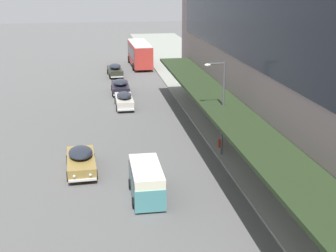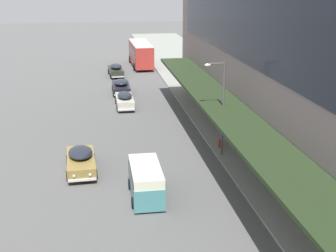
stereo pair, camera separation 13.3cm
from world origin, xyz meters
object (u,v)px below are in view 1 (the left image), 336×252
(vw_van, at_px, (146,179))
(transit_bus_kerbside_front, at_px, (140,53))
(sedan_second_mid, at_px, (81,160))
(sedan_far_back, at_px, (115,70))
(street_lamp, at_px, (221,102))
(fire_hydrant, at_px, (219,143))
(sedan_trailing_mid, at_px, (120,86))
(sedan_lead_near, at_px, (124,100))

(vw_van, bearing_deg, transit_bus_kerbside_front, 84.47)
(sedan_second_mid, xyz_separation_m, sedan_far_back, (3.96, 30.78, 0.05))
(street_lamp, relative_size, fire_hydrant, 9.68)
(sedan_trailing_mid, bearing_deg, transit_bus_kerbside_front, 76.24)
(fire_hydrant, bearing_deg, street_lamp, -105.68)
(sedan_second_mid, relative_size, sedan_far_back, 0.97)
(transit_bus_kerbside_front, distance_m, vw_van, 41.73)
(transit_bus_kerbside_front, height_order, sedan_far_back, transit_bus_kerbside_front)
(street_lamp, bearing_deg, fire_hydrant, 74.32)
(sedan_second_mid, distance_m, vw_van, 5.92)
(sedan_trailing_mid, distance_m, fire_hydrant, 19.86)
(vw_van, bearing_deg, fire_hydrant, 47.43)
(transit_bus_kerbside_front, xyz_separation_m, fire_hydrant, (2.36, -34.58, -1.46))
(sedan_trailing_mid, distance_m, street_lamp, 21.33)
(transit_bus_kerbside_front, relative_size, vw_van, 2.08)
(sedan_second_mid, bearing_deg, sedan_lead_near, 75.36)
(sedan_trailing_mid, height_order, sedan_lead_near, sedan_trailing_mid)
(sedan_trailing_mid, bearing_deg, fire_hydrant, -71.79)
(street_lamp, height_order, fire_hydrant, street_lamp)
(sedan_trailing_mid, distance_m, sedan_second_mid, 21.71)
(sedan_lead_near, distance_m, fire_hydrant, 14.36)
(sedan_second_mid, height_order, street_lamp, street_lamp)
(fire_hydrant, bearing_deg, sedan_second_mid, -166.47)
(vw_van, bearing_deg, sedan_far_back, 89.85)
(sedan_trailing_mid, distance_m, sedan_lead_near, 5.92)
(transit_bus_kerbside_front, relative_size, sedan_lead_near, 2.02)
(sedan_lead_near, height_order, vw_van, vw_van)
(sedan_far_back, xyz_separation_m, fire_hydrant, (6.28, -28.32, -0.31))
(sedan_second_mid, distance_m, street_lamp, 10.46)
(transit_bus_kerbside_front, distance_m, sedan_far_back, 7.48)
(sedan_second_mid, distance_m, fire_hydrant, 10.54)
(sedan_lead_near, bearing_deg, sedan_second_mid, -104.64)
(sedan_far_back, bearing_deg, fire_hydrant, -77.49)
(fire_hydrant, bearing_deg, sedan_lead_near, 115.64)
(sedan_second_mid, bearing_deg, transit_bus_kerbside_front, 77.98)
(sedan_lead_near, height_order, sedan_far_back, sedan_far_back)
(street_lamp, bearing_deg, transit_bus_kerbside_front, 93.13)
(transit_bus_kerbside_front, height_order, sedan_trailing_mid, transit_bus_kerbside_front)
(sedan_lead_near, relative_size, street_lamp, 0.69)
(sedan_lead_near, bearing_deg, transit_bus_kerbside_front, 79.89)
(street_lamp, xyz_separation_m, fire_hydrant, (0.39, 1.39, -3.61))
(transit_bus_kerbside_front, bearing_deg, sedan_second_mid, -102.02)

